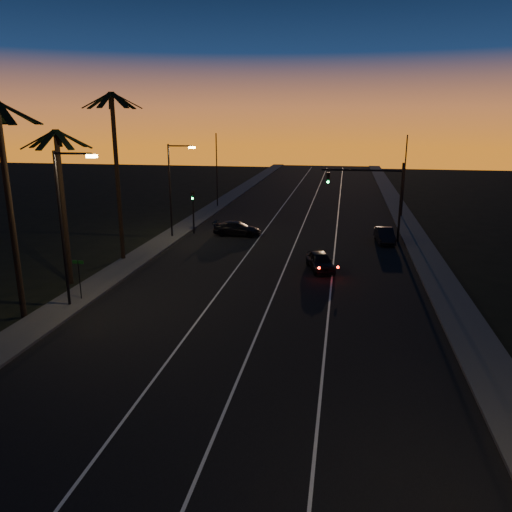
% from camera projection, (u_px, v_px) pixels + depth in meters
% --- Properties ---
extents(road, '(20.00, 170.00, 0.01)m').
position_uv_depth(road, '(278.00, 268.00, 36.91)').
color(road, black).
rests_on(road, ground).
extents(sidewalk_left, '(2.40, 170.00, 0.16)m').
position_uv_depth(sidewalk_left, '(135.00, 260.00, 38.77)').
color(sidewalk_left, '#3E3E3B').
rests_on(sidewalk_left, ground).
extents(sidewalk_right, '(2.40, 170.00, 0.16)m').
position_uv_depth(sidewalk_right, '(436.00, 275.00, 35.01)').
color(sidewalk_right, '#3E3E3B').
rests_on(sidewalk_right, ground).
extents(lane_stripe_left, '(0.12, 160.00, 0.01)m').
position_uv_depth(lane_stripe_left, '(239.00, 266.00, 37.41)').
color(lane_stripe_left, silver).
rests_on(lane_stripe_left, road).
extents(lane_stripe_mid, '(0.12, 160.00, 0.01)m').
position_uv_depth(lane_stripe_mid, '(285.00, 268.00, 36.82)').
color(lane_stripe_mid, silver).
rests_on(lane_stripe_mid, road).
extents(lane_stripe_right, '(0.12, 160.00, 0.01)m').
position_uv_depth(lane_stripe_right, '(333.00, 270.00, 36.23)').
color(lane_stripe_right, silver).
rests_on(lane_stripe_right, road).
extents(palm_near, '(4.25, 4.16, 11.53)m').
position_uv_depth(palm_near, '(8.00, 190.00, 25.76)').
color(palm_near, black).
rests_on(palm_near, ground).
extents(palm_mid, '(4.25, 4.16, 10.03)m').
position_uv_depth(palm_mid, '(62.00, 190.00, 31.78)').
color(palm_mid, black).
rests_on(palm_mid, ground).
extents(palm_far, '(4.25, 4.16, 12.53)m').
position_uv_depth(palm_far, '(116.00, 161.00, 36.94)').
color(palm_far, black).
rests_on(palm_far, ground).
extents(streetlight_left_near, '(2.55, 0.26, 9.00)m').
position_uv_depth(streetlight_left_near, '(65.00, 218.00, 27.81)').
color(streetlight_left_near, black).
rests_on(streetlight_left_near, ground).
extents(streetlight_left_far, '(2.55, 0.26, 8.50)m').
position_uv_depth(streetlight_left_far, '(173.00, 183.00, 44.96)').
color(streetlight_left_far, black).
rests_on(streetlight_left_far, ground).
extents(street_sign, '(0.70, 0.06, 2.60)m').
position_uv_depth(street_sign, '(79.00, 275.00, 29.74)').
color(street_sign, black).
rests_on(street_sign, ground).
extents(signal_mast, '(7.10, 0.41, 7.00)m').
position_uv_depth(signal_mast, '(374.00, 188.00, 43.93)').
color(signal_mast, black).
rests_on(signal_mast, ground).
extents(signal_post, '(0.28, 0.37, 4.20)m').
position_uv_depth(signal_post, '(193.00, 204.00, 47.22)').
color(signal_post, black).
rests_on(signal_post, ground).
extents(far_pole_left, '(0.14, 0.14, 9.00)m').
position_uv_depth(far_pole_left, '(217.00, 171.00, 61.30)').
color(far_pole_left, black).
rests_on(far_pole_left, ground).
extents(far_pole_right, '(0.14, 0.14, 9.00)m').
position_uv_depth(far_pole_right, '(404.00, 177.00, 54.76)').
color(far_pole_right, black).
rests_on(far_pole_right, ground).
extents(lead_car, '(2.68, 4.58, 1.32)m').
position_uv_depth(lead_car, '(320.00, 261.00, 36.17)').
color(lead_car, black).
rests_on(lead_car, road).
extents(right_car, '(1.75, 4.10, 1.31)m').
position_uv_depth(right_car, '(385.00, 235.00, 44.24)').
color(right_car, black).
rests_on(right_car, road).
extents(cross_car, '(4.56, 1.96, 1.31)m').
position_uv_depth(cross_car, '(237.00, 229.00, 46.99)').
color(cross_car, black).
rests_on(cross_car, road).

